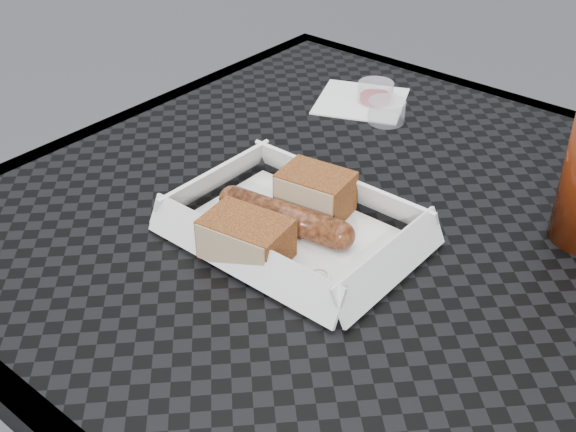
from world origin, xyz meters
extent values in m
cube|color=black|center=(0.00, 0.00, 0.74)|extent=(0.80, 0.80, 0.01)
cube|color=black|center=(0.00, 0.39, 0.73)|extent=(0.80, 0.03, 0.03)
cube|color=black|center=(-0.39, 0.00, 0.73)|extent=(0.03, 0.80, 0.03)
cylinder|color=black|center=(-0.35, 0.35, 0.36)|extent=(0.03, 0.03, 0.73)
cube|color=white|center=(-0.03, -0.08, 0.75)|extent=(0.22, 0.15, 0.00)
cylinder|color=brown|center=(-0.04, -0.08, 0.76)|extent=(0.13, 0.05, 0.03)
sphere|color=brown|center=(0.02, -0.07, 0.76)|extent=(0.03, 0.03, 0.03)
sphere|color=brown|center=(-0.11, -0.09, 0.76)|extent=(0.03, 0.03, 0.03)
cube|color=brown|center=(-0.04, -0.03, 0.77)|extent=(0.08, 0.06, 0.05)
cube|color=brown|center=(-0.04, -0.14, 0.77)|extent=(0.09, 0.07, 0.04)
cylinder|color=#E8390A|center=(0.03, -0.13, 0.75)|extent=(0.02, 0.02, 0.00)
torus|color=white|center=(0.04, -0.14, 0.75)|extent=(0.02, 0.02, 0.00)
cube|color=#B2D17F|center=(0.04, -0.13, 0.75)|extent=(0.02, 0.02, 0.00)
cube|color=white|center=(-0.16, 0.23, 0.75)|extent=(0.16, 0.16, 0.00)
cylinder|color=maroon|center=(-0.15, 0.24, 0.76)|extent=(0.05, 0.05, 0.03)
cylinder|color=silver|center=(-0.10, 0.20, 0.76)|extent=(0.05, 0.05, 0.03)
camera|label=1|loc=(0.36, -0.55, 1.18)|focal=45.00mm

